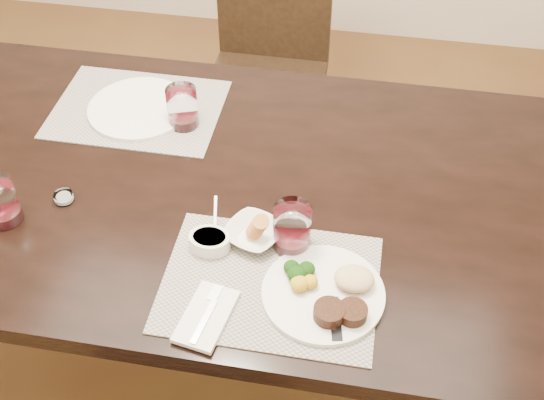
% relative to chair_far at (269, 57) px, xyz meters
% --- Properties ---
extents(ground_plane, '(4.50, 4.50, 0.00)m').
position_rel_chair_far_xyz_m(ground_plane, '(0.00, -0.93, -0.50)').
color(ground_plane, '#4D2B18').
rests_on(ground_plane, ground).
extents(dining_table, '(2.00, 1.00, 0.75)m').
position_rel_chair_far_xyz_m(dining_table, '(0.00, -0.93, 0.16)').
color(dining_table, black).
rests_on(dining_table, ground).
extents(chair_far, '(0.42, 0.42, 0.90)m').
position_rel_chair_far_xyz_m(chair_far, '(0.00, 0.00, 0.00)').
color(chair_far, black).
rests_on(chair_far, ground).
extents(placemat_near, '(0.46, 0.34, 0.00)m').
position_rel_chair_far_xyz_m(placemat_near, '(0.22, -1.22, 0.25)').
color(placemat_near, gray).
rests_on(placemat_near, dining_table).
extents(placemat_far, '(0.46, 0.34, 0.00)m').
position_rel_chair_far_xyz_m(placemat_far, '(-0.25, -0.69, 0.25)').
color(placemat_far, gray).
rests_on(placemat_far, dining_table).
extents(dinner_plate, '(0.26, 0.26, 0.05)m').
position_rel_chair_far_xyz_m(dinner_plate, '(0.35, -1.24, 0.27)').
color(dinner_plate, silver).
rests_on(dinner_plate, placemat_near).
extents(napkin_fork, '(0.11, 0.17, 0.02)m').
position_rel_chair_far_xyz_m(napkin_fork, '(0.11, -1.33, 0.26)').
color(napkin_fork, silver).
rests_on(napkin_fork, placemat_near).
extents(steak_knife, '(0.05, 0.25, 0.01)m').
position_rel_chair_far_xyz_m(steak_knife, '(0.37, -1.27, 0.26)').
color(steak_knife, silver).
rests_on(steak_knife, placemat_near).
extents(cracker_bowl, '(0.16, 0.16, 0.05)m').
position_rel_chair_far_xyz_m(cracker_bowl, '(0.16, -1.10, 0.27)').
color(cracker_bowl, silver).
rests_on(cracker_bowl, placemat_near).
extents(sauce_ramekin, '(0.09, 0.14, 0.07)m').
position_rel_chair_far_xyz_m(sauce_ramekin, '(0.07, -1.15, 0.27)').
color(sauce_ramekin, silver).
rests_on(sauce_ramekin, placemat_near).
extents(wine_glass_near, '(0.08, 0.08, 0.12)m').
position_rel_chair_far_xyz_m(wine_glass_near, '(0.25, -1.11, 0.30)').
color(wine_glass_near, silver).
rests_on(wine_glass_near, placemat_near).
extents(far_plate, '(0.28, 0.28, 0.01)m').
position_rel_chair_far_xyz_m(far_plate, '(-0.24, -0.69, 0.26)').
color(far_plate, silver).
rests_on(far_plate, placemat_far).
extents(wine_glass_far, '(0.08, 0.08, 0.11)m').
position_rel_chair_far_xyz_m(wine_glass_far, '(-0.10, -0.73, 0.30)').
color(wine_glass_far, silver).
rests_on(wine_glass_far, placemat_far).
extents(wine_glass_side, '(0.08, 0.08, 0.11)m').
position_rel_chair_far_xyz_m(wine_glass_side, '(-0.42, -1.14, 0.30)').
color(wine_glass_side, silver).
rests_on(wine_glass_side, dining_table).
extents(salt_cellar, '(0.05, 0.05, 0.02)m').
position_rel_chair_far_xyz_m(salt_cellar, '(-0.31, -1.06, 0.26)').
color(salt_cellar, silver).
rests_on(salt_cellar, dining_table).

